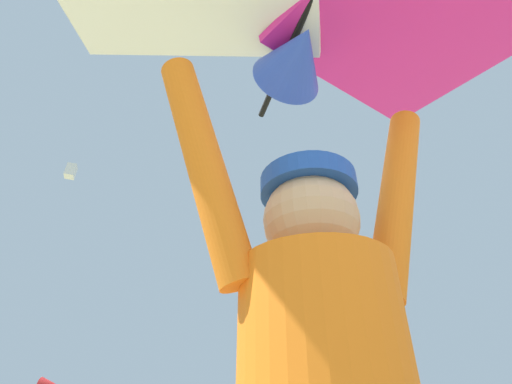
{
  "coord_description": "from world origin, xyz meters",
  "views": [
    {
      "loc": [
        -0.43,
        -0.6,
        1.05
      ],
      "look_at": [
        -0.25,
        2.8,
        3.24
      ],
      "focal_mm": 27.42,
      "sensor_mm": 36.0,
      "label": 1
    }
  ],
  "objects": [
    {
      "name": "held_stunt_kite",
      "position": [
        -0.23,
        0.12,
        2.26
      ],
      "size": [
        2.03,
        1.28,
        0.43
      ],
      "color": "black"
    },
    {
      "name": "distant_kite_white_overhead_distant",
      "position": [
        -9.95,
        17.76,
        13.95
      ],
      "size": [
        0.61,
        0.64,
        0.84
      ],
      "color": "white"
    },
    {
      "name": "distant_kite_orange_far_center",
      "position": [
        8.3,
        33.76,
        10.64
      ],
      "size": [
        0.97,
        0.88,
        1.58
      ],
      "color": "orange"
    },
    {
      "name": "distant_kite_black_high_right",
      "position": [
        8.31,
        10.8,
        20.18
      ],
      "size": [
        0.82,
        0.86,
        0.4
      ],
      "color": "black"
    },
    {
      "name": "distant_kite_purple_low_left",
      "position": [
        2.71,
        33.0,
        12.23
      ],
      "size": [
        1.41,
        1.41,
        2.79
      ],
      "color": "purple"
    },
    {
      "name": "distant_kite_black_mid_left",
      "position": [
        7.42,
        23.49,
        14.99
      ],
      "size": [
        1.43,
        1.2,
        1.49
      ],
      "color": "black"
    }
  ]
}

